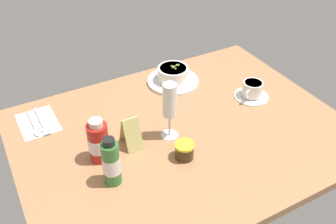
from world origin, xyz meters
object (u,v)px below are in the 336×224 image
object	(u,v)px
porridge_bowl	(173,76)
sauce_bottle_red	(99,142)
coffee_cup	(252,90)
wine_glass	(169,103)
sauce_bottle_green	(111,163)
menu_card	(130,132)
cutlery_setting	(38,123)
jam_jar	(184,151)

from	to	relation	value
porridge_bowl	sauce_bottle_red	world-z (taller)	sauce_bottle_red
coffee_cup	wine_glass	size ratio (longest dim) A/B	0.64
sauce_bottle_green	menu_card	size ratio (longest dim) A/B	1.50
coffee_cup	sauce_bottle_red	size ratio (longest dim) A/B	0.87
wine_glass	sauce_bottle_red	size ratio (longest dim) A/B	1.36
porridge_bowl	wine_glass	bearing A→B (deg)	58.60
cutlery_setting	wine_glass	xyz separation A→B (cm)	(-37.45, 27.33, 13.12)
menu_card	jam_jar	bearing A→B (deg)	131.77
sauce_bottle_red	sauce_bottle_green	size ratio (longest dim) A/B	0.92
cutlery_setting	coffee_cup	xyz separation A→B (cm)	(-75.89, 22.79, 2.66)
wine_glass	sauce_bottle_red	bearing A→B (deg)	-1.22
jam_jar	cutlery_setting	bearing A→B (deg)	-47.03
jam_jar	wine_glass	bearing A→B (deg)	-95.24
sauce_bottle_green	cutlery_setting	bearing A→B (deg)	-70.87
porridge_bowl	sauce_bottle_red	distance (cm)	49.66
jam_jar	menu_card	bearing A→B (deg)	-48.23
sauce_bottle_green	menu_card	bearing A→B (deg)	-132.56
cutlery_setting	coffee_cup	world-z (taller)	coffee_cup
porridge_bowl	sauce_bottle_green	size ratio (longest dim) A/B	1.27
jam_jar	menu_card	distance (cm)	18.31
porridge_bowl	sauce_bottle_green	world-z (taller)	sauce_bottle_green
cutlery_setting	coffee_cup	distance (cm)	79.28
cutlery_setting	coffee_cup	size ratio (longest dim) A/B	1.30
wine_glass	menu_card	size ratio (longest dim) A/B	1.88
menu_card	sauce_bottle_red	bearing A→B (deg)	6.69
cutlery_setting	sauce_bottle_green	xyz separation A→B (cm)	(-13.09, 37.73, 7.15)
porridge_bowl	wine_glass	world-z (taller)	wine_glass
coffee_cup	menu_card	xyz separation A→B (cm)	(51.59, 2.73, 2.43)
sauce_bottle_green	jam_jar	bearing A→B (deg)	176.77
sauce_bottle_red	menu_card	bearing A→B (deg)	-173.31
wine_glass	sauce_bottle_green	xyz separation A→B (cm)	(24.36, 10.39, -5.97)
cutlery_setting	wine_glass	bearing A→B (deg)	143.87
coffee_cup	jam_jar	world-z (taller)	coffee_cup
sauce_bottle_red	sauce_bottle_green	world-z (taller)	sauce_bottle_green
coffee_cup	sauce_bottle_green	world-z (taller)	sauce_bottle_green
jam_jar	sauce_bottle_red	xyz separation A→B (cm)	(23.13, -12.22, 4.00)
sauce_bottle_green	menu_card	xyz separation A→B (cm)	(-11.21, -12.21, -2.06)
jam_jar	sauce_bottle_green	bearing A→B (deg)	-3.23
coffee_cup	sauce_bottle_red	bearing A→B (deg)	3.68
cutlery_setting	wine_glass	world-z (taller)	wine_glass
coffee_cup	sauce_bottle_green	xyz separation A→B (cm)	(62.80, 14.94, 4.49)
wine_glass	menu_card	xyz separation A→B (cm)	(13.15, -1.81, -8.03)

